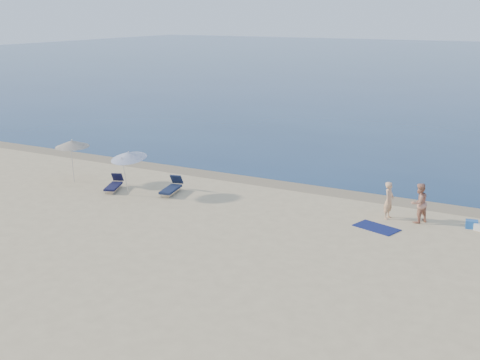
% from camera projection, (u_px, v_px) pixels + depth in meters
% --- Properties ---
extents(wet_sand_strip, '(240.00, 1.60, 0.00)m').
position_uv_depth(wet_sand_strip, '(340.00, 193.00, 29.43)').
color(wet_sand_strip, '#847254').
rests_on(wet_sand_strip, ground).
extents(person_left, '(0.44, 0.62, 1.61)m').
position_uv_depth(person_left, '(389.00, 200.00, 25.61)').
color(person_left, tan).
rests_on(person_left, ground).
extents(person_right, '(1.00, 1.05, 1.70)m').
position_uv_depth(person_right, '(419.00, 203.00, 25.11)').
color(person_right, tan).
rests_on(person_right, ground).
extents(beach_towel, '(1.98, 1.47, 0.03)m').
position_uv_depth(beach_towel, '(376.00, 228.00, 24.66)').
color(beach_towel, '#0D1445').
rests_on(beach_towel, ground).
extents(white_bag, '(0.40, 0.36, 0.29)m').
position_uv_depth(white_bag, '(479.00, 227.00, 24.36)').
color(white_bag, silver).
rests_on(white_bag, ground).
extents(blue_cooler, '(0.52, 0.40, 0.34)m').
position_uv_depth(blue_cooler, '(472.00, 224.00, 24.60)').
color(blue_cooler, '#1F59AB').
rests_on(blue_cooler, ground).
extents(umbrella_near, '(1.95, 1.98, 2.28)m').
position_uv_depth(umbrella_near, '(129.00, 155.00, 28.66)').
color(umbrella_near, silver).
rests_on(umbrella_near, ground).
extents(umbrella_far, '(2.08, 2.09, 2.30)m').
position_uv_depth(umbrella_far, '(72.00, 144.00, 30.74)').
color(umbrella_far, silver).
rests_on(umbrella_far, ground).
extents(lounger_left, '(1.11, 1.72, 0.72)m').
position_uv_depth(lounger_left, '(114.00, 185.00, 29.86)').
color(lounger_left, '#131436').
rests_on(lounger_left, ground).
extents(lounger_right, '(0.92, 1.85, 0.78)m').
position_uv_depth(lounger_right, '(172.00, 187.00, 29.30)').
color(lounger_right, '#16203D').
rests_on(lounger_right, ground).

